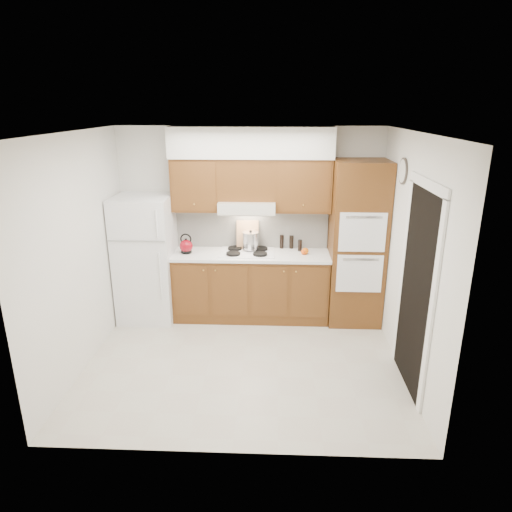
{
  "coord_description": "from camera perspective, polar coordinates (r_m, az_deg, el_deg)",
  "views": [
    {
      "loc": [
        0.35,
        -4.69,
        2.86
      ],
      "look_at": [
        0.13,
        0.45,
        1.15
      ],
      "focal_mm": 32.0,
      "sensor_mm": 36.0,
      "label": 1
    }
  ],
  "objects": [
    {
      "name": "floor",
      "position": [
        5.5,
        -1.57,
        -12.93
      ],
      "size": [
        3.6,
        3.6,
        0.0
      ],
      "primitive_type": "plane",
      "color": "beige",
      "rests_on": "ground"
    },
    {
      "name": "ceiling",
      "position": [
        4.71,
        -1.85,
        15.21
      ],
      "size": [
        3.6,
        3.6,
        0.0
      ],
      "primitive_type": "plane",
      "color": "white",
      "rests_on": "wall_back"
    },
    {
      "name": "wall_back",
      "position": [
        6.39,
        -0.74,
        4.26
      ],
      "size": [
        3.6,
        0.02,
        2.6
      ],
      "primitive_type": "cube",
      "color": "silver",
      "rests_on": "floor"
    },
    {
      "name": "wall_left",
      "position": [
        5.39,
        -21.16,
        0.28
      ],
      "size": [
        0.02,
        3.0,
        2.6
      ],
      "primitive_type": "cube",
      "color": "silver",
      "rests_on": "floor"
    },
    {
      "name": "wall_right",
      "position": [
        5.15,
        18.7,
        -0.25
      ],
      "size": [
        0.02,
        3.0,
        2.6
      ],
      "primitive_type": "cube",
      "color": "silver",
      "rests_on": "floor"
    },
    {
      "name": "fridge",
      "position": [
        6.41,
        -13.55,
        -0.33
      ],
      "size": [
        0.75,
        0.72,
        1.72
      ],
      "primitive_type": "cube",
      "color": "white",
      "rests_on": "floor"
    },
    {
      "name": "base_cabinets",
      "position": [
        6.37,
        -0.63,
        -3.84
      ],
      "size": [
        2.11,
        0.6,
        0.9
      ],
      "primitive_type": "cube",
      "color": "brown",
      "rests_on": "floor"
    },
    {
      "name": "countertop",
      "position": [
        6.2,
        -0.65,
        0.15
      ],
      "size": [
        2.13,
        0.62,
        0.04
      ],
      "primitive_type": "cube",
      "color": "white",
      "rests_on": "base_cabinets"
    },
    {
      "name": "backsplash",
      "position": [
        6.4,
        -0.52,
        3.53
      ],
      "size": [
        2.11,
        0.03,
        0.56
      ],
      "primitive_type": "cube",
      "color": "white",
      "rests_on": "countertop"
    },
    {
      "name": "oven_cabinet",
      "position": [
        6.22,
        12.47,
        1.5
      ],
      "size": [
        0.7,
        0.65,
        2.2
      ],
      "primitive_type": "cube",
      "color": "brown",
      "rests_on": "floor"
    },
    {
      "name": "upper_cab_left",
      "position": [
        6.2,
        -7.54,
        8.86
      ],
      "size": [
        0.63,
        0.33,
        0.7
      ],
      "primitive_type": "cube",
      "color": "brown",
      "rests_on": "wall_back"
    },
    {
      "name": "upper_cab_right",
      "position": [
        6.12,
        5.93,
        8.79
      ],
      "size": [
        0.73,
        0.33,
        0.7
      ],
      "primitive_type": "cube",
      "color": "brown",
      "rests_on": "wall_back"
    },
    {
      "name": "range_hood",
      "position": [
        6.11,
        -1.1,
        6.25
      ],
      "size": [
        0.75,
        0.45,
        0.15
      ],
      "primitive_type": "cube",
      "color": "silver",
      "rests_on": "wall_back"
    },
    {
      "name": "upper_cab_over_hood",
      "position": [
        6.11,
        -1.09,
        9.58
      ],
      "size": [
        0.75,
        0.33,
        0.55
      ],
      "primitive_type": "cube",
      "color": "brown",
      "rests_on": "range_hood"
    },
    {
      "name": "soffit",
      "position": [
        6.04,
        -0.64,
        14.01
      ],
      "size": [
        2.13,
        0.36,
        0.4
      ],
      "primitive_type": "cube",
      "color": "silver",
      "rests_on": "wall_back"
    },
    {
      "name": "cooktop",
      "position": [
        6.21,
        -1.1,
        0.44
      ],
      "size": [
        0.74,
        0.5,
        0.01
      ],
      "primitive_type": "cube",
      "color": "white",
      "rests_on": "countertop"
    },
    {
      "name": "doorway",
      "position": [
        4.92,
        19.35,
        -4.31
      ],
      "size": [
        0.02,
        0.9,
        2.1
      ],
      "primitive_type": "cube",
      "color": "black",
      "rests_on": "floor"
    },
    {
      "name": "wall_clock",
      "position": [
        5.48,
        17.92,
        10.07
      ],
      "size": [
        0.02,
        0.3,
        0.3
      ],
      "primitive_type": "cylinder",
      "rotation": [
        0.0,
        1.57,
        0.0
      ],
      "color": "#3F3833",
      "rests_on": "wall_right"
    },
    {
      "name": "kettle",
      "position": [
        6.25,
        -8.72,
        1.23
      ],
      "size": [
        0.23,
        0.23,
        0.18
      ],
      "primitive_type": "sphere",
      "rotation": [
        0.0,
        0.0,
        0.34
      ],
      "color": "maroon",
      "rests_on": "countertop"
    },
    {
      "name": "cutting_board",
      "position": [
        6.34,
        -1.05,
        2.65
      ],
      "size": [
        0.31,
        0.12,
        0.4
      ],
      "primitive_type": "cube",
      "rotation": [
        -0.21,
        0.0,
        0.06
      ],
      "color": "tan",
      "rests_on": "countertop"
    },
    {
      "name": "stock_pot",
      "position": [
        6.27,
        -0.68,
        1.93
      ],
      "size": [
        0.27,
        0.27,
        0.23
      ],
      "primitive_type": "cylinder",
      "rotation": [
        0.0,
        0.0,
        0.3
      ],
      "color": "silver",
      "rests_on": "cooktop"
    },
    {
      "name": "condiment_a",
      "position": [
        6.41,
        3.22,
        1.81
      ],
      "size": [
        0.07,
        0.07,
        0.19
      ],
      "primitive_type": "cylinder",
      "rotation": [
        0.0,
        0.0,
        -0.32
      ],
      "color": "black",
      "rests_on": "countertop"
    },
    {
      "name": "condiment_b",
      "position": [
        6.41,
        4.44,
        1.76
      ],
      "size": [
        0.07,
        0.07,
        0.18
      ],
      "primitive_type": "cylinder",
      "rotation": [
        0.0,
        0.0,
        -0.16
      ],
      "color": "black",
      "rests_on": "countertop"
    },
    {
      "name": "condiment_c",
      "position": [
        6.31,
        5.52,
        1.33
      ],
      "size": [
        0.06,
        0.06,
        0.16
      ],
      "primitive_type": "cylinder",
      "rotation": [
        0.0,
        0.0,
        -0.03
      ],
      "color": "black",
      "rests_on": "countertop"
    },
    {
      "name": "orange_near",
      "position": [
        6.19,
        6.19,
        0.62
      ],
      "size": [
        0.1,
        0.1,
        0.09
      ],
      "primitive_type": "sphere",
      "rotation": [
        0.0,
        0.0,
        0.14
      ],
      "color": "#E85B0C",
      "rests_on": "countertop"
    },
    {
      "name": "orange_far",
      "position": [
        6.17,
        5.97,
        0.5
      ],
      "size": [
        0.09,
        0.09,
        0.07
      ],
      "primitive_type": "sphere",
      "rotation": [
        0.0,
        0.0,
        -0.36
      ],
      "color": "#D8440B",
      "rests_on": "countertop"
    }
  ]
}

